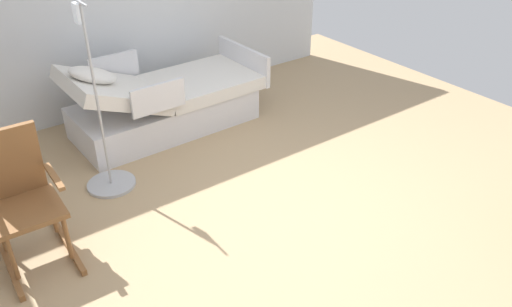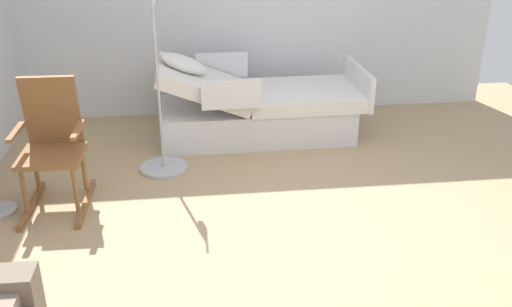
% 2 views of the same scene
% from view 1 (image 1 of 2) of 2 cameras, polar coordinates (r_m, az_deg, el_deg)
% --- Properties ---
extents(ground_plane, '(6.96, 6.96, 0.00)m').
position_cam_1_polar(ground_plane, '(4.44, 3.65, -6.63)').
color(ground_plane, tan).
extents(hospital_bed, '(1.06, 2.12, 0.95)m').
position_cam_1_polar(hospital_bed, '(5.70, -10.11, 5.53)').
color(hospital_bed, silver).
rests_on(hospital_bed, ground).
extents(rocking_chair, '(0.77, 0.51, 1.05)m').
position_cam_1_polar(rocking_chair, '(4.09, -24.43, -4.68)').
color(rocking_chair, brown).
rests_on(rocking_chair, ground).
extents(iv_pole, '(0.44, 0.44, 1.69)m').
position_cam_1_polar(iv_pole, '(4.83, -16.11, -0.91)').
color(iv_pole, '#B2B5BA').
rests_on(iv_pole, ground).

